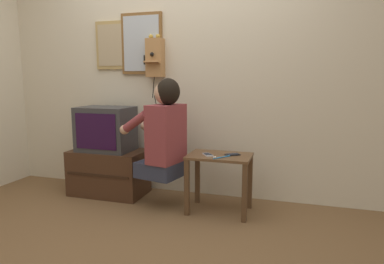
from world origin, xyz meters
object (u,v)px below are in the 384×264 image
(framed_picture, at_px, (113,45))
(cell_phone_held, at_px, (208,155))
(television, at_px, (106,129))
(cell_phone_spare, at_px, (232,155))
(toothbrush, at_px, (220,157))
(wall_phone_antique, at_px, (155,57))
(wall_mirror, at_px, (142,44))
(person, at_px, (164,131))

(framed_picture, relative_size, cell_phone_held, 3.58)
(television, distance_m, framed_picture, 0.88)
(television, height_order, cell_phone_held, television)
(cell_phone_spare, relative_size, toothbrush, 0.90)
(cell_phone_held, relative_size, toothbrush, 0.89)
(framed_picture, distance_m, cell_phone_spare, 1.70)
(cell_phone_spare, bearing_deg, wall_phone_antique, -144.00)
(wall_phone_antique, bearing_deg, wall_mirror, 165.61)
(wall_mirror, bearing_deg, cell_phone_spare, -20.78)
(wall_phone_antique, bearing_deg, framed_picture, 174.83)
(television, distance_m, cell_phone_held, 1.11)
(wall_mirror, relative_size, toothbrush, 3.95)
(framed_picture, relative_size, cell_phone_spare, 3.55)
(cell_phone_held, relative_size, cell_phone_spare, 0.99)
(wall_mirror, bearing_deg, wall_phone_antique, -14.39)
(person, relative_size, television, 1.69)
(person, distance_m, wall_mirror, 1.01)
(television, xyz_separation_m, cell_phone_held, (1.09, -0.17, -0.15))
(television, height_order, wall_phone_antique, wall_phone_antique)
(television, bearing_deg, person, -14.28)
(wall_mirror, height_order, cell_phone_spare, wall_mirror)
(cell_phone_held, distance_m, cell_phone_spare, 0.21)
(cell_phone_held, xyz_separation_m, toothbrush, (0.13, -0.07, 0.00))
(framed_picture, bearing_deg, wall_mirror, -0.55)
(wall_phone_antique, relative_size, toothbrush, 5.17)
(person, xyz_separation_m, framed_picture, (-0.73, 0.46, 0.80))
(framed_picture, bearing_deg, cell_phone_spare, -16.13)
(person, distance_m, television, 0.71)
(cell_phone_spare, bearing_deg, wall_mirror, -142.86)
(wall_phone_antique, xyz_separation_m, wall_mirror, (-0.16, 0.04, 0.14))
(person, xyz_separation_m, television, (-0.69, 0.17, -0.03))
(wall_mirror, xyz_separation_m, toothbrush, (0.94, -0.52, -0.99))
(person, height_order, television, person)
(wall_phone_antique, distance_m, cell_phone_held, 1.14)
(television, distance_m, wall_mirror, 0.93)
(person, bearing_deg, cell_phone_held, -76.62)
(framed_picture, height_order, cell_phone_held, framed_picture)
(television, xyz_separation_m, framed_picture, (-0.05, 0.28, 0.83))
(cell_phone_spare, distance_m, toothbrush, 0.15)
(framed_picture, bearing_deg, television, -80.04)
(television, bearing_deg, wall_phone_antique, 28.56)
(television, bearing_deg, framed_picture, 99.96)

